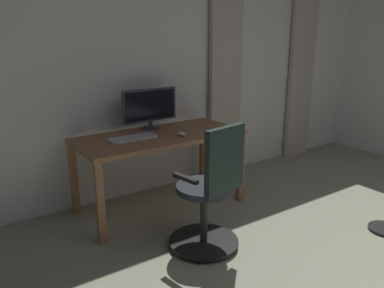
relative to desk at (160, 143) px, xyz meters
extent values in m
cube|color=silver|center=(-0.73, -0.51, 0.78)|extent=(5.32, 0.10, 2.85)
cube|color=#BDAF9F|center=(-2.39, -0.40, 0.61)|extent=(0.41, 0.06, 2.51)
cube|color=#BDAF9F|center=(-1.10, -0.40, 0.61)|extent=(0.42, 0.06, 2.51)
cube|color=#91613D|center=(0.00, 0.00, 0.07)|extent=(1.55, 0.72, 0.04)
cube|color=#956044|center=(-0.73, 0.32, -0.30)|extent=(0.06, 0.06, 0.69)
cube|color=#926140|center=(0.73, 0.32, -0.30)|extent=(0.06, 0.06, 0.69)
cube|color=brown|center=(-0.73, -0.32, -0.30)|extent=(0.06, 0.06, 0.69)
cube|color=olive|center=(0.73, -0.32, -0.30)|extent=(0.06, 0.06, 0.69)
cylinder|color=black|center=(0.08, 0.82, -0.61)|extent=(0.56, 0.56, 0.02)
sphere|color=black|center=(-0.17, 0.77, -0.62)|extent=(0.05, 0.05, 0.05)
sphere|color=black|center=(0.04, 0.56, -0.62)|extent=(0.05, 0.05, 0.05)
sphere|color=black|center=(0.31, 0.71, -0.62)|extent=(0.05, 0.05, 0.05)
sphere|color=black|center=(0.26, 1.00, -0.62)|extent=(0.05, 0.05, 0.05)
sphere|color=black|center=(-0.04, 1.05, -0.62)|extent=(0.05, 0.05, 0.05)
cylinder|color=black|center=(0.08, 0.82, -0.39)|extent=(0.06, 0.06, 0.43)
cylinder|color=black|center=(0.08, 0.82, -0.15)|extent=(0.51, 0.51, 0.05)
cube|color=black|center=(0.04, 1.01, 0.13)|extent=(0.38, 0.11, 0.50)
cube|color=black|center=(0.28, 0.85, -0.01)|extent=(0.08, 0.24, 0.03)
cube|color=black|center=(-0.12, 0.78, -0.01)|extent=(0.08, 0.24, 0.03)
cylinder|color=#333338|center=(-0.04, -0.24, 0.09)|extent=(0.18, 0.18, 0.01)
cylinder|color=#333338|center=(-0.04, -0.24, 0.13)|extent=(0.04, 0.04, 0.07)
cube|color=#333338|center=(-0.04, -0.24, 0.32)|extent=(0.57, 0.03, 0.32)
cube|color=black|center=(-0.04, -0.23, 0.32)|extent=(0.52, 0.01, 0.28)
cube|color=#B7BCC1|center=(0.28, 0.01, 0.10)|extent=(0.43, 0.15, 0.02)
ellipsoid|color=silver|center=(-0.14, 0.15, 0.11)|extent=(0.06, 0.10, 0.04)
camera|label=1|loc=(1.73, 3.06, 1.03)|focal=36.46mm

